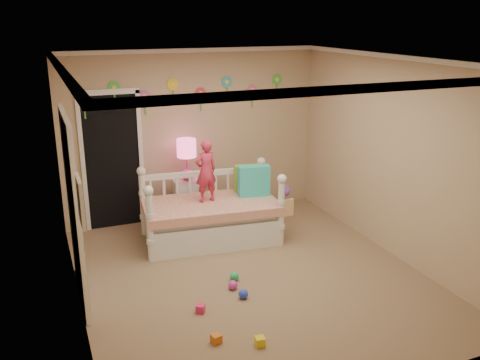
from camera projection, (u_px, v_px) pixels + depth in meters
name	position (u px, v px, depth m)	size (l,w,h in m)	color
floor	(251.00, 276.00, 6.34)	(4.00, 4.50, 0.01)	#7F684C
ceiling	(252.00, 60.00, 5.55)	(4.00, 4.50, 0.01)	white
back_wall	(194.00, 135.00, 7.94)	(4.00, 0.01, 2.60)	tan
left_wall	(70.00, 197.00, 5.23)	(0.01, 4.50, 2.60)	tan
right_wall	(394.00, 158.00, 6.67)	(0.01, 4.50, 2.60)	tan
crown_molding	(252.00, 62.00, 5.56)	(4.00, 4.50, 0.06)	white
daybed	(210.00, 206.00, 7.23)	(1.89, 1.02, 1.02)	white
pillow_turquoise	(254.00, 181.00, 7.40)	(0.45, 0.16, 0.45)	#2ABBD4
pillow_lime	(249.00, 178.00, 7.60)	(0.42, 0.15, 0.40)	#7CBD39
child	(206.00, 171.00, 7.10)	(0.32, 0.21, 0.88)	#CD2E4F
nightstand	(188.00, 202.00, 7.88)	(0.41, 0.31, 0.69)	white
table_lamp	(187.00, 153.00, 7.65)	(0.29, 0.29, 0.63)	#E31E86
closet_doorway	(113.00, 160.00, 7.55)	(0.90, 0.04, 2.07)	black
flower_decals	(187.00, 94.00, 7.70)	(3.40, 0.02, 0.50)	#B2668C
mirror_closet	(74.00, 209.00, 5.59)	(0.07, 1.30, 2.10)	white
wall_picture	(80.00, 201.00, 4.37)	(0.05, 0.34, 0.42)	white
hanging_bag	(285.00, 202.00, 7.06)	(0.20, 0.16, 0.36)	beige
toy_scatter	(227.00, 309.00, 5.52)	(0.80, 1.30, 0.11)	#996666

